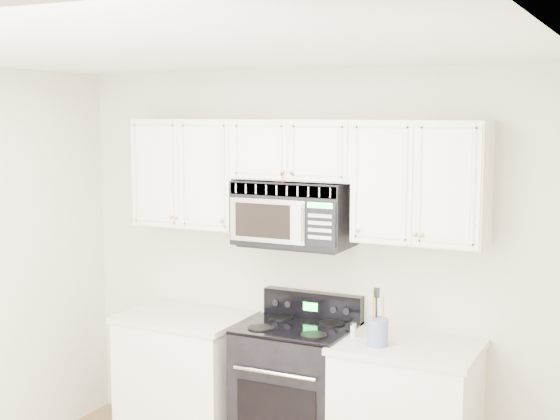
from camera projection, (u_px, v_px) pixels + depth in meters
The scene contains 8 objects.
room at pixel (162, 325), 3.75m from camera, with size 3.51×3.51×2.61m.
base_cabinet_left at pixel (187, 382), 5.49m from camera, with size 0.86×0.65×0.92m.
range at pixel (297, 393), 5.12m from camera, with size 0.71×0.65×1.11m.
upper_cabinets at pixel (299, 171), 5.08m from camera, with size 2.44×0.37×0.75m.
microwave at pixel (294, 213), 5.10m from camera, with size 0.76×0.43×0.42m.
utensil_crock at pixel (377, 331), 4.68m from camera, with size 0.13×0.13×0.35m.
shaker_salt at pixel (353, 330), 4.86m from camera, with size 0.04×0.04×0.09m.
shaker_pepper at pixel (375, 335), 4.72m from camera, with size 0.04×0.04×0.10m.
Camera 1 is at (2.11, -3.03, 2.32)m, focal length 50.00 mm.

